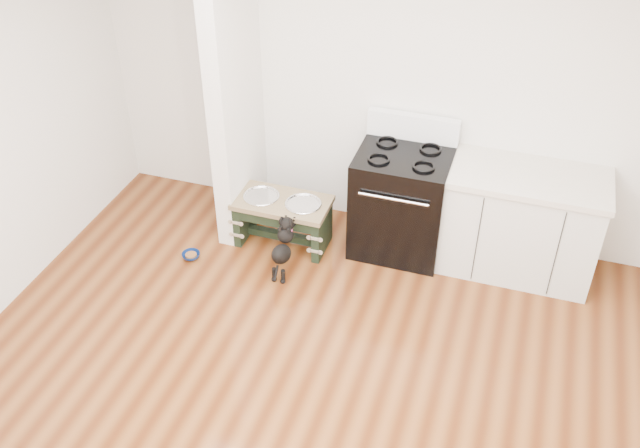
% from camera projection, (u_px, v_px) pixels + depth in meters
% --- Properties ---
extents(ground, '(5.00, 5.00, 0.00)m').
position_uv_depth(ground, '(285.00, 432.00, 4.66)').
color(ground, '#4C220D').
rests_on(ground, ground).
extents(room_shell, '(5.00, 5.00, 5.00)m').
position_uv_depth(room_shell, '(276.00, 236.00, 3.69)').
color(room_shell, silver).
rests_on(room_shell, ground).
extents(partition_wall, '(0.15, 0.80, 2.70)m').
position_uv_depth(partition_wall, '(234.00, 84.00, 5.75)').
color(partition_wall, silver).
rests_on(partition_wall, ground).
extents(oven_range, '(0.76, 0.69, 1.14)m').
position_uv_depth(oven_range, '(401.00, 200.00, 5.96)').
color(oven_range, black).
rests_on(oven_range, ground).
extents(cabinet_run, '(1.24, 0.64, 0.91)m').
position_uv_depth(cabinet_run, '(520.00, 223.00, 5.74)').
color(cabinet_run, silver).
rests_on(cabinet_run, ground).
extents(dog_feeder, '(0.81, 0.43, 0.46)m').
position_uv_depth(dog_feeder, '(282.00, 213.00, 6.08)').
color(dog_feeder, black).
rests_on(dog_feeder, ground).
extents(puppy, '(0.14, 0.42, 0.49)m').
position_uv_depth(puppy, '(283.00, 246.00, 5.79)').
color(puppy, black).
rests_on(puppy, ground).
extents(floor_bowl, '(0.19, 0.19, 0.05)m').
position_uv_depth(floor_bowl, '(191.00, 255.00, 6.08)').
color(floor_bowl, '#0B1F53').
rests_on(floor_bowl, ground).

